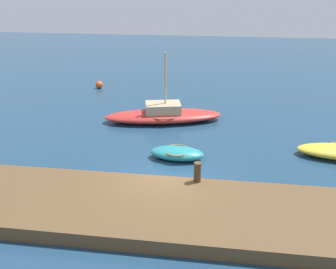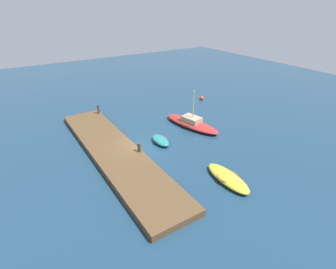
{
  "view_description": "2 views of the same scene",
  "coord_description": "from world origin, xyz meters",
  "px_view_note": "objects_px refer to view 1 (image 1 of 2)",
  "views": [
    {
      "loc": [
        1.85,
        -12.86,
        7.68
      ],
      "look_at": [
        -0.32,
        3.01,
        0.76
      ],
      "focal_mm": 38.43,
      "sensor_mm": 36.0,
      "label": 1
    },
    {
      "loc": [
        18.91,
        -9.23,
        12.16
      ],
      "look_at": [
        1.07,
        2.3,
        1.18
      ],
      "focal_mm": 28.03,
      "sensor_mm": 36.0,
      "label": 2
    }
  ],
  "objects_px": {
    "sailboat_red": "(163,115)",
    "marker_buoy": "(99,85)",
    "mooring_post_mid_west": "(197,172)",
    "dinghy_teal": "(177,153)"
  },
  "relations": [
    {
      "from": "dinghy_teal",
      "to": "mooring_post_mid_west",
      "type": "distance_m",
      "value": 3.06
    },
    {
      "from": "sailboat_red",
      "to": "marker_buoy",
      "type": "xyz_separation_m",
      "value": [
        -5.91,
        6.28,
        -0.13
      ]
    },
    {
      "from": "sailboat_red",
      "to": "marker_buoy",
      "type": "bearing_deg",
      "value": 120.79
    },
    {
      "from": "sailboat_red",
      "to": "mooring_post_mid_west",
      "type": "xyz_separation_m",
      "value": [
        2.44,
        -7.5,
        0.52
      ]
    },
    {
      "from": "mooring_post_mid_west",
      "to": "marker_buoy",
      "type": "height_order",
      "value": "mooring_post_mid_west"
    },
    {
      "from": "dinghy_teal",
      "to": "marker_buoy",
      "type": "height_order",
      "value": "dinghy_teal"
    },
    {
      "from": "sailboat_red",
      "to": "mooring_post_mid_west",
      "type": "bearing_deg",
      "value": -84.51
    },
    {
      "from": "dinghy_teal",
      "to": "mooring_post_mid_west",
      "type": "relative_size",
      "value": 3.17
    },
    {
      "from": "mooring_post_mid_west",
      "to": "marker_buoy",
      "type": "relative_size",
      "value": 1.46
    },
    {
      "from": "dinghy_teal",
      "to": "sailboat_red",
      "type": "bearing_deg",
      "value": 108.52
    }
  ]
}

